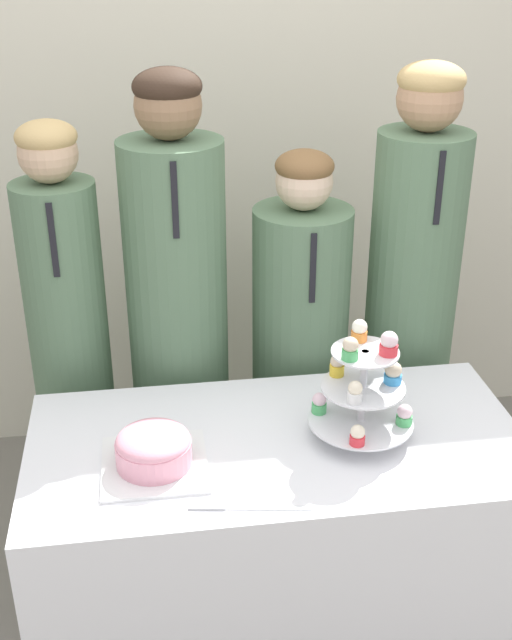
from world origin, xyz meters
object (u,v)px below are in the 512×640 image
(student_1, at_px, (179,346))
(student_0, at_px, (73,367))
(round_cake, at_px, (154,449))
(cake_knife, at_px, (229,508))
(cupcake_stand, at_px, (364,386))
(student_3, at_px, (408,327))
(student_2, at_px, (299,371))

(student_1, bearing_deg, student_0, -180.00)
(round_cake, xyz_separation_m, cake_knife, (0.17, -0.19, -0.05))
(cupcake_stand, bearing_deg, round_cake, -174.12)
(student_1, xyz_separation_m, student_3, (0.77, -0.00, 0.01))
(student_0, relative_size, student_3, 0.92)
(student_0, bearing_deg, student_2, 0.00)
(round_cake, relative_size, cupcake_stand, 0.83)
(student_1, height_order, student_2, student_1)
(cupcake_stand, bearing_deg, student_3, 60.62)
(cake_knife, bearing_deg, cupcake_stand, 41.87)
(cake_knife, bearing_deg, student_2, 76.94)
(student_1, height_order, student_3, student_3)
(round_cake, distance_m, student_2, 0.81)
(cake_knife, distance_m, cupcake_stand, 0.48)
(cake_knife, relative_size, cupcake_stand, 0.89)
(round_cake, xyz_separation_m, cupcake_stand, (0.55, 0.06, 0.10))
(student_2, height_order, student_3, student_3)
(student_0, relative_size, student_2, 1.08)
(student_2, bearing_deg, student_0, -180.00)
(cake_knife, xyz_separation_m, student_3, (0.70, 0.80, 0.03))
(student_0, height_order, student_3, student_3)
(student_0, xyz_separation_m, student_3, (1.11, 0.00, 0.06))
(cake_knife, height_order, student_1, student_1)
(cake_knife, height_order, student_2, student_2)
(round_cake, relative_size, student_2, 0.19)
(student_1, distance_m, student_3, 0.77)
(cupcake_stand, distance_m, student_1, 0.73)
(cupcake_stand, bearing_deg, student_0, 145.14)
(cake_knife, height_order, cupcake_stand, cupcake_stand)
(cake_knife, distance_m, student_2, 0.88)
(cake_knife, xyz_separation_m, student_1, (-0.07, 0.80, 0.01))
(student_0, distance_m, student_1, 0.35)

